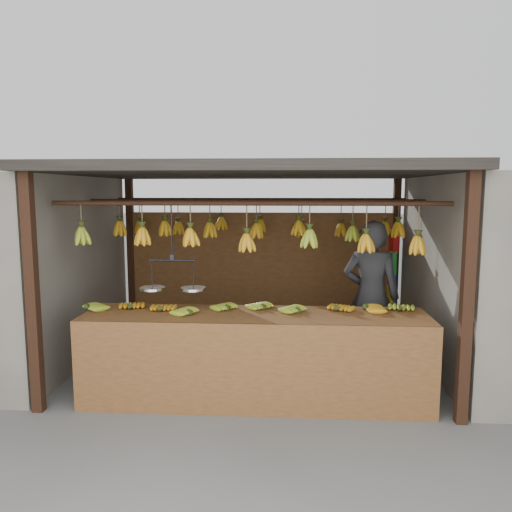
{
  "coord_description": "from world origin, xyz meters",
  "views": [
    {
      "loc": [
        0.39,
        -5.97,
        2.13
      ],
      "look_at": [
        0.0,
        0.3,
        1.3
      ],
      "focal_mm": 35.0,
      "sensor_mm": 36.0,
      "label": 1
    }
  ],
  "objects": [
    {
      "name": "stall",
      "position": [
        0.0,
        0.33,
        1.97
      ],
      "size": [
        4.3,
        3.3,
        2.4
      ],
      "color": "black",
      "rests_on": "ground"
    },
    {
      "name": "counter",
      "position": [
        0.07,
        -1.22,
        0.71
      ],
      "size": [
        3.59,
        0.79,
        0.96
      ],
      "color": "brown",
      "rests_on": "ground"
    },
    {
      "name": "balance_scale",
      "position": [
        -0.78,
        -1.0,
        1.18
      ],
      "size": [
        0.68,
        0.26,
        0.89
      ],
      "color": "black",
      "rests_on": "ground"
    },
    {
      "name": "bag_bundles",
      "position": [
        1.94,
        1.35,
        0.98
      ],
      "size": [
        0.08,
        0.26,
        1.17
      ],
      "color": "red",
      "rests_on": "ground"
    },
    {
      "name": "vendor",
      "position": [
        1.38,
        -0.2,
        0.9
      ],
      "size": [
        0.74,
        0.57,
        1.79
      ],
      "primitive_type": "imported",
      "rotation": [
        0.0,
        0.0,
        2.9
      ],
      "color": "#262628",
      "rests_on": "ground"
    },
    {
      "name": "ground",
      "position": [
        0.0,
        0.0,
        0.0
      ],
      "size": [
        80.0,
        80.0,
        0.0
      ],
      "primitive_type": "plane",
      "color": "#5B5B57"
    },
    {
      "name": "hanging_bananas",
      "position": [
        0.01,
        0.01,
        1.63
      ],
      "size": [
        3.6,
        2.22,
        0.39
      ],
      "color": "#92A523",
      "rests_on": "ground"
    }
  ]
}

